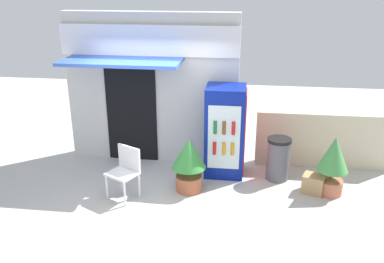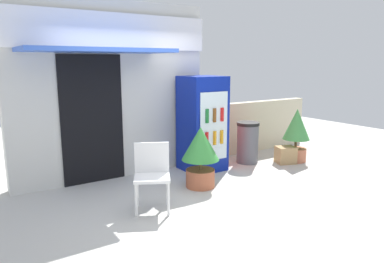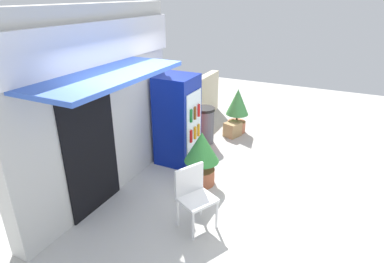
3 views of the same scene
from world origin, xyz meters
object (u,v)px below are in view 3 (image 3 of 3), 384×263
Objects in this scene: cardboard_box at (233,129)px; potted_plant_near_shop at (202,154)px; drink_cooler at (178,120)px; plastic_chair at (194,193)px; potted_plant_curbside at (237,107)px; trash_bin at (204,125)px.

potted_plant_near_shop is at bearing -174.83° from cardboard_box.
plastic_chair is (-1.62, -1.12, -0.33)m from drink_cooler.
drink_cooler is 1.76× the size of potted_plant_near_shop.
drink_cooler is 1.62× the size of potted_plant_curbside.
drink_cooler is 2.12× the size of trash_bin.
potted_plant_near_shop is (1.03, 0.35, 0.04)m from plastic_chair.
drink_cooler is 1.83m from cardboard_box.
trash_bin is (1.00, -0.12, -0.45)m from drink_cooler.
plastic_chair is at bearing -170.30° from cardboard_box.
drink_cooler reaches higher than potted_plant_near_shop.
drink_cooler is 1.91× the size of plastic_chair.
potted_plant_curbside reaches higher than plastic_chair.
drink_cooler reaches higher than potted_plant_curbside.
potted_plant_curbside is 1.31× the size of trash_bin.
potted_plant_near_shop is 1.20× the size of trash_bin.
potted_plant_near_shop is at bearing -127.23° from drink_cooler.
plastic_chair is at bearing -161.21° from potted_plant_near_shop.
trash_bin is 0.79m from cardboard_box.
plastic_chair reaches higher than trash_bin.
potted_plant_near_shop is 2.23m from cardboard_box.
drink_cooler is at bearing 160.24° from cardboard_box.
drink_cooler is at bearing 34.71° from plastic_chair.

